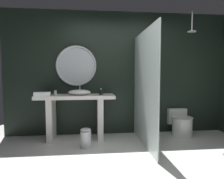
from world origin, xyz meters
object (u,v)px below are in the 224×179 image
toilet (181,124)px  folded_hand_towel (42,94)px  vessel_sink (79,92)px  waste_bin (86,138)px  soap_dispenser (101,92)px  round_wall_mirror (76,66)px  tumbler_cup (55,93)px  rain_shower_head (192,29)px

toilet → folded_hand_towel: (-2.78, -0.21, 0.68)m
vessel_sink → waste_bin: (0.13, -0.49, -0.76)m
waste_bin → folded_hand_towel: folded_hand_towel is taller
toilet → folded_hand_towel: folded_hand_towel is taller
soap_dispenser → toilet: bearing=2.7°
vessel_sink → round_wall_mirror: 0.60m
tumbler_cup → round_wall_mirror: (0.40, 0.20, 0.54)m
soap_dispenser → toilet: soap_dispenser is taller
soap_dispenser → waste_bin: 0.94m
round_wall_mirror → folded_hand_towel: round_wall_mirror is taller
toilet → soap_dispenser: bearing=-177.3°
tumbler_cup → soap_dispenser: 0.90m
round_wall_mirror → toilet: bearing=-5.8°
soap_dispenser → rain_shower_head: rain_shower_head is taller
tumbler_cup → toilet: tumbler_cup is taller
soap_dispenser → toilet: 1.83m
vessel_sink → waste_bin: bearing=-75.4°
soap_dispenser → round_wall_mirror: bearing=148.4°
soap_dispenser → folded_hand_towel: (-1.09, -0.13, -0.02)m
toilet → vessel_sink: bearing=-178.2°
vessel_sink → tumbler_cup: (-0.48, 0.09, -0.01)m
toilet → rain_shower_head: bearing=-72.5°
round_wall_mirror → waste_bin: bearing=-75.4°
round_wall_mirror → toilet: round_wall_mirror is taller
vessel_sink → rain_shower_head: rain_shower_head is taller
rain_shower_head → folded_hand_towel: (-2.85, 0.02, -1.25)m
round_wall_mirror → folded_hand_towel: size_ratio=2.91×
rain_shower_head → folded_hand_towel: bearing=179.7°
vessel_sink → tumbler_cup: vessel_sink is taller
toilet → waste_bin: 2.06m
rain_shower_head → toilet: bearing=107.5°
soap_dispenser → waste_bin: bearing=-121.5°
waste_bin → folded_hand_towel: size_ratio=1.21×
tumbler_cup → soap_dispenser: soap_dispenser is taller
soap_dispenser → waste_bin: size_ratio=0.37×
folded_hand_towel → waste_bin: bearing=-23.5°
tumbler_cup → toilet: 2.68m
rain_shower_head → waste_bin: rain_shower_head is taller
round_wall_mirror → waste_bin: round_wall_mirror is taller
vessel_sink → tumbler_cup: size_ratio=4.95×
soap_dispenser → waste_bin: (-0.29, -0.48, -0.76)m
tumbler_cup → round_wall_mirror: bearing=26.4°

